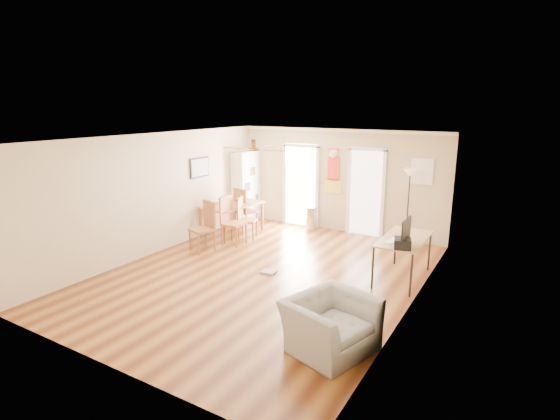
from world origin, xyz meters
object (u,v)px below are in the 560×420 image
Objects in this scene: armchair at (330,324)px; dining_chair_near at (202,227)px; dining_table at (232,219)px; wastebasket_a at (350,298)px; dining_chair_right_b at (234,221)px; dining_chair_right_a at (248,218)px; printer at (403,243)px; bookshelf at (246,187)px; computer_desk at (403,258)px; trash_can at (311,218)px; torchiere_lamp at (408,207)px; dining_chair_far at (246,209)px.

dining_chair_near is at bearing 79.01° from armchair.
dining_table is 4.72m from wastebasket_a.
dining_chair_right_b reaches higher than dining_table.
printer is at bearing -126.10° from dining_chair_right_a.
dining_chair_near is (-0.33, -0.74, -0.01)m from dining_chair_right_b.
computer_desk is at bearing -33.23° from bookshelf.
computer_desk is 0.77m from printer.
dining_chair_right_b is at bearing 154.70° from printer.
dining_chair_right_a reaches higher than armchair.
armchair is at bearing -57.29° from bookshelf.
armchair is (3.75, -2.94, -0.20)m from dining_chair_right_b.
printer is at bearing -101.19° from dining_chair_right_b.
dining_chair_right_b reaches higher than dining_chair_right_a.
dining_chair_right_b is 0.75× the size of computer_desk.
trash_can is at bearing 124.45° from wastebasket_a.
armchair is at bearing -60.98° from trash_can.
dining_table is 1.37× the size of dining_chair_right_b.
printer is at bearing 63.48° from wastebasket_a.
torchiere_lamp reaches higher than wastebasket_a.
dining_chair_far is 4.92m from wastebasket_a.
armchair is at bearing -93.52° from computer_desk.
dining_chair_right_a is 4.25m from printer.
dining_chair_far reaches higher than wastebasket_a.
printer is at bearing -41.14° from trash_can.
bookshelf is 1.67m from dining_chair_right_a.
printer is (4.98, -2.51, -0.10)m from bookshelf.
dining_chair_right_a is at bearing -65.85° from bookshelf.
dining_chair_near is (0.22, -1.41, 0.17)m from dining_table.
printer is (4.51, -1.82, 0.34)m from dining_chair_far.
trash_can is 1.80× the size of wastebasket_a.
dining_chair_right_a is 0.67× the size of computer_desk.
dining_chair_right_b reaches higher than dining_chair_near.
dining_table is 2.54× the size of trash_can.
wastebasket_a is (2.53, -3.68, -0.13)m from trash_can.
torchiere_lamp is at bearing 102.82° from computer_desk.
dining_chair_near is at bearing 164.96° from printer.
dining_chair_far is at bearing -167.73° from torchiere_lamp.
torchiere_lamp reaches higher than computer_desk.
dining_chair_right_a is 0.91× the size of dining_chair_near.
dining_chair_right_b reaches higher than computer_desk.
trash_can is 5.65m from armchair.
dining_table is 4.25m from torchiere_lamp.
wastebasket_a is (3.54, -1.68, -0.39)m from dining_chair_right_b.
bookshelf is 1.95× the size of dining_chair_right_a.
trash_can is 1.86× the size of printer.
computer_desk reaches higher than armchair.
printer is at bearing -38.35° from bookshelf.
dining_table reaches higher than wastebasket_a.
torchiere_lamp reaches higher than dining_table.
bookshelf reaches higher than armchair.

